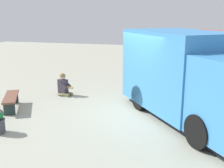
# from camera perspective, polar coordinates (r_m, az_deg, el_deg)

# --- Properties ---
(ground_plane) EXTENTS (40.00, 40.00, 0.00)m
(ground_plane) POSITION_cam_1_polar(r_m,az_deg,el_deg) (9.28, 6.25, -5.37)
(ground_plane) COLOR #A8A894
(food_truck) EXTENTS (4.81, 5.34, 2.60)m
(food_truck) POSITION_cam_1_polar(r_m,az_deg,el_deg) (8.48, 15.81, 1.13)
(food_truck) COLOR #3B87CA
(food_truck) RESTS_ON ground_plane
(person_customer) EXTENTS (0.79, 0.57, 0.88)m
(person_customer) POSITION_cam_1_polar(r_m,az_deg,el_deg) (10.98, -9.95, -0.45)
(person_customer) COLOR olive
(person_customer) RESTS_ON ground_plane
(planter_flowering_far) EXTENTS (0.49, 0.49, 0.74)m
(planter_flowering_far) POSITION_cam_1_polar(r_m,az_deg,el_deg) (13.30, 20.74, 1.42)
(planter_flowering_far) COLOR #AD7543
(planter_flowering_far) RESTS_ON ground_plane
(plaza_bench) EXTENTS (1.13, 1.56, 0.45)m
(plaza_bench) POSITION_cam_1_polar(r_m,az_deg,el_deg) (9.85, -20.08, -2.93)
(plaza_bench) COLOR brown
(plaza_bench) RESTS_ON ground_plane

